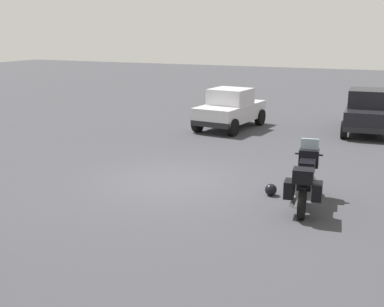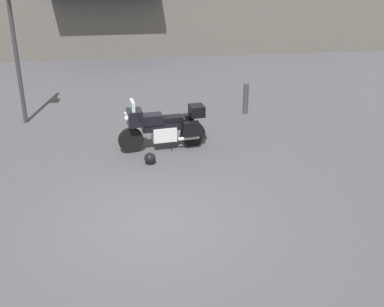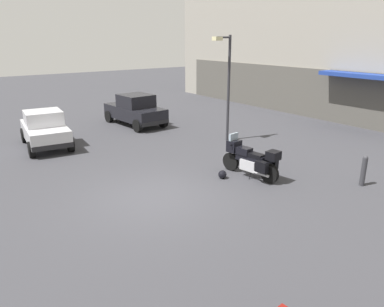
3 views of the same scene
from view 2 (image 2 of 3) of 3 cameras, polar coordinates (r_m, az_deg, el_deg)
name	(u,v)px [view 2 (image 2 of 3)]	position (r m, az deg, el deg)	size (l,w,h in m)	color
ground_plane	(154,222)	(10.05, -4.31, -7.63)	(80.00, 80.00, 0.00)	#38383D
motorcycle	(164,126)	(12.91, -3.18, 3.12)	(2.26, 0.88, 1.36)	black
helmet	(150,158)	(12.28, -4.74, -0.56)	(0.28, 0.28, 0.28)	black
streetlamp_curbside	(11,26)	(14.76, -19.69, 13.35)	(0.28, 0.94, 4.59)	#2D2D33
bollard_curbside	(246,97)	(15.48, 6.06, 6.37)	(0.16, 0.16, 1.00)	#333338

